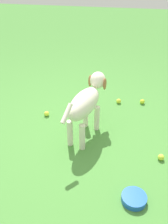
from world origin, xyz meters
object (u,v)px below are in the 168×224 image
Objects in this scene: dog at (86,102)px; tennis_ball_3 at (119,101)px; tennis_ball_4 at (161,157)px; water_bowl at (134,198)px; tennis_ball_2 at (142,102)px; tennis_ball_1 at (47,114)px.

tennis_ball_3 is (-0.34, -0.73, -0.40)m from dog.
dog is at bearing -19.89° from tennis_ball_4.
tennis_ball_2 is at bearing -94.15° from water_bowl.
tennis_ball_4 is at bearing 98.39° from tennis_ball_2.
dog is 0.74m from tennis_ball_1.
dog is 1.10m from tennis_ball_2.
tennis_ball_3 is at bearing -64.91° from tennis_ball_4.
tennis_ball_2 is 1.09m from tennis_ball_4.
tennis_ball_2 is 0.33m from tennis_ball_3.
water_bowl is (-0.55, 0.85, -0.41)m from dog.
tennis_ball_1 is 1.50m from tennis_ball_4.
tennis_ball_1 is at bearing 81.04° from dog.
tennis_ball_4 is (-0.83, 0.30, -0.40)m from dog.
tennis_ball_3 reaches higher than water_bowl.
tennis_ball_1 and tennis_ball_4 have the same top height.
water_bowl is (-0.21, 1.58, -0.00)m from tennis_ball_3.
water_bowl is (-1.11, 1.12, -0.00)m from tennis_ball_1.
dog reaches higher than tennis_ball_4.
tennis_ball_1 is at bearing -22.46° from tennis_ball_4.
tennis_ball_3 is (-0.91, -0.46, 0.00)m from tennis_ball_1.
dog is 0.97m from tennis_ball_4.
dog is 14.31× the size of tennis_ball_4.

